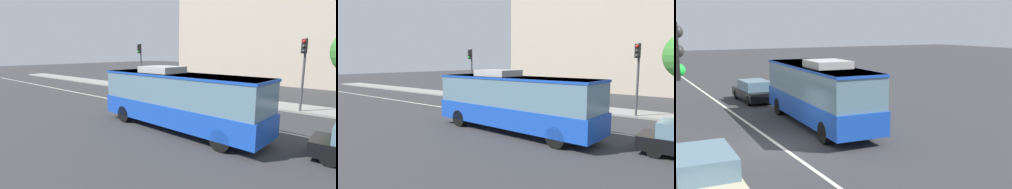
% 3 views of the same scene
% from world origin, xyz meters
% --- Properties ---
extents(ground_plane, '(160.00, 160.00, 0.00)m').
position_xyz_m(ground_plane, '(0.00, 0.00, 0.00)').
color(ground_plane, '#333335').
extents(sidewalk_kerb, '(80.00, 3.03, 0.14)m').
position_xyz_m(sidewalk_kerb, '(0.00, 6.63, 0.07)').
color(sidewalk_kerb, gray).
rests_on(sidewalk_kerb, ground_plane).
extents(lane_centre_line, '(76.00, 0.16, 0.01)m').
position_xyz_m(lane_centre_line, '(0.00, 0.00, 0.01)').
color(lane_centre_line, silver).
rests_on(lane_centre_line, ground_plane).
extents(transit_bus, '(10.13, 3.08, 3.46)m').
position_xyz_m(transit_bus, '(2.62, -3.15, 1.81)').
color(transit_bus, '#1947B7').
rests_on(transit_bus, ground_plane).
extents(sedan_beige, '(4.58, 2.00, 1.46)m').
position_xyz_m(sedan_beige, '(-4.46, 3.89, 0.72)').
color(sedan_beige, '#C6B793').
rests_on(sedan_beige, ground_plane).
extents(traffic_light_near_corner, '(0.34, 0.62, 5.20)m').
position_xyz_m(traffic_light_near_corner, '(-9.16, 5.28, 3.56)').
color(traffic_light_near_corner, '#47474C').
rests_on(traffic_light_near_corner, ground_plane).
extents(traffic_light_mid_block, '(0.34, 0.62, 5.20)m').
position_xyz_m(traffic_light_mid_block, '(6.97, 5.27, 3.56)').
color(traffic_light_mid_block, '#47474C').
rests_on(traffic_light_mid_block, ground_plane).
extents(office_block_background, '(26.14, 15.34, 13.60)m').
position_xyz_m(office_block_background, '(-2.19, 26.81, 6.80)').
color(office_block_background, '#B7A893').
rests_on(office_block_background, ground_plane).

